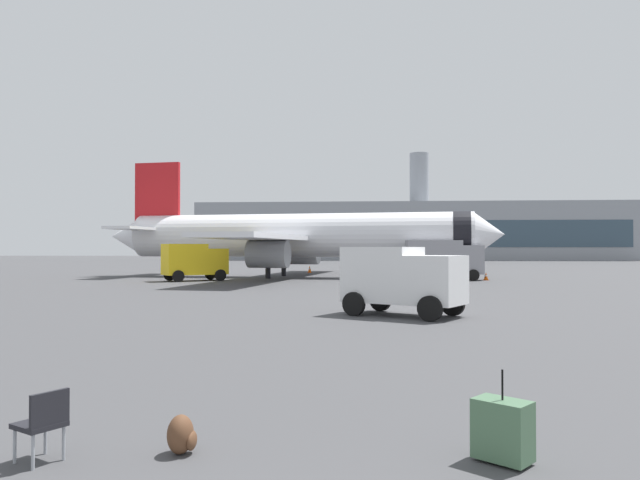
# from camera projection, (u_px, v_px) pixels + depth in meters

# --- Properties ---
(airplane_at_gate) EXTENTS (35.73, 32.36, 10.50)m
(airplane_at_gate) POSITION_uv_depth(u_px,v_px,m) (296.00, 236.00, 52.35)
(airplane_at_gate) COLOR white
(airplane_at_gate) RESTS_ON ground
(service_truck) EXTENTS (5.20, 4.54, 2.90)m
(service_truck) POSITION_uv_depth(u_px,v_px,m) (194.00, 260.00, 46.78)
(service_truck) COLOR yellow
(service_truck) RESTS_ON ground
(fuel_truck) EXTENTS (6.16, 3.08, 3.20)m
(fuel_truck) POSITION_uv_depth(u_px,v_px,m) (442.00, 258.00, 47.89)
(fuel_truck) COLOR gray
(fuel_truck) RESTS_ON ground
(cargo_van) EXTENTS (4.81, 4.00, 2.60)m
(cargo_van) POSITION_uv_depth(u_px,v_px,m) (402.00, 277.00, 22.46)
(cargo_van) COLOR white
(cargo_van) RESTS_ON ground
(safety_cone_near) EXTENTS (0.44, 0.44, 0.73)m
(safety_cone_near) POSITION_uv_depth(u_px,v_px,m) (223.00, 272.00, 56.16)
(safety_cone_near) COLOR #F2590C
(safety_cone_near) RESTS_ON ground
(safety_cone_mid) EXTENTS (0.44, 0.44, 0.76)m
(safety_cone_mid) POSITION_uv_depth(u_px,v_px,m) (310.00, 269.00, 62.41)
(safety_cone_mid) COLOR #F2590C
(safety_cone_mid) RESTS_ON ground
(safety_cone_far) EXTENTS (0.44, 0.44, 0.63)m
(safety_cone_far) POSITION_uv_depth(u_px,v_px,m) (486.00, 276.00, 47.70)
(safety_cone_far) COLOR #F2590C
(safety_cone_far) RESTS_ON ground
(safety_cone_outer) EXTENTS (0.44, 0.44, 0.81)m
(safety_cone_outer) POSITION_uv_depth(u_px,v_px,m) (454.00, 282.00, 38.08)
(safety_cone_outer) COLOR #F2590C
(safety_cone_outer) RESTS_ON ground
(rolling_suitcase) EXTENTS (0.75, 0.72, 1.10)m
(rolling_suitcase) POSITION_uv_depth(u_px,v_px,m) (503.00, 430.00, 7.05)
(rolling_suitcase) COLOR #476B4C
(rolling_suitcase) RESTS_ON ground
(traveller_backpack) EXTENTS (0.36, 0.40, 0.48)m
(traveller_backpack) POSITION_uv_depth(u_px,v_px,m) (182.00, 435.00, 7.35)
(traveller_backpack) COLOR brown
(traveller_backpack) RESTS_ON ground
(gate_chair) EXTENTS (0.65, 0.65, 0.86)m
(gate_chair) POSITION_uv_depth(u_px,v_px,m) (43.00, 421.00, 7.04)
(gate_chair) COLOR black
(gate_chair) RESTS_ON ground
(terminal_building) EXTENTS (94.56, 23.78, 24.61)m
(terminal_building) POSITION_uv_depth(u_px,v_px,m) (409.00, 232.00, 137.90)
(terminal_building) COLOR gray
(terminal_building) RESTS_ON ground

